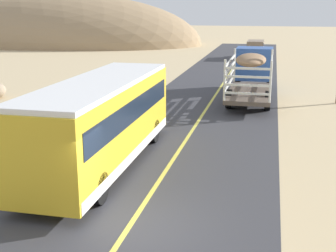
# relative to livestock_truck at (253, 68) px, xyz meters

# --- Properties ---
(ground_plane) EXTENTS (240.00, 240.00, 0.00)m
(ground_plane) POSITION_rel_livestock_truck_xyz_m (-2.32, -19.75, -1.79)
(ground_plane) COLOR #CCB284
(road_surface) EXTENTS (8.00, 120.00, 0.02)m
(road_surface) POSITION_rel_livestock_truck_xyz_m (-2.32, -19.75, -1.78)
(road_surface) COLOR #38383D
(road_surface) RESTS_ON ground
(road_centre_line) EXTENTS (0.16, 117.60, 0.00)m
(road_centre_line) POSITION_rel_livestock_truck_xyz_m (-2.32, -19.75, -1.77)
(road_centre_line) COLOR #D8CC4C
(road_centre_line) RESTS_ON road_surface
(livestock_truck) EXTENTS (2.53, 9.70, 3.02)m
(livestock_truck) POSITION_rel_livestock_truck_xyz_m (0.00, 0.00, 0.00)
(livestock_truck) COLOR #3359A5
(livestock_truck) RESTS_ON road_surface
(bus) EXTENTS (2.54, 10.00, 3.21)m
(bus) POSITION_rel_livestock_truck_xyz_m (-4.74, -15.22, -0.04)
(bus) COLOR gold
(bus) RESTS_ON road_surface
(car_far) EXTENTS (1.90, 4.62, 1.93)m
(car_far) POSITION_rel_livestock_truck_xyz_m (-0.67, 21.60, -0.70)
(car_far) COLOR #8C7259
(car_far) RESTS_ON road_surface
(distant_hill) EXTENTS (44.60, 25.11, 15.05)m
(distant_hill) POSITION_rel_livestock_truck_xyz_m (-31.33, 36.13, -1.79)
(distant_hill) COLOR #997C5A
(distant_hill) RESTS_ON ground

